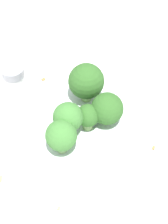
{
  "coord_description": "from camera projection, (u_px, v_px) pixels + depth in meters",
  "views": [
    {
      "loc": [
        -0.33,
        -0.11,
        0.5
      ],
      "look_at": [
        0.0,
        0.0,
        0.08
      ],
      "focal_mm": 60.0,
      "sensor_mm": 36.0,
      "label": 1
    }
  ],
  "objects": [
    {
      "name": "broccoli_floret_4",
      "position": [
        107.0,
        109.0,
        0.55
      ],
      "size": [
        0.05,
        0.05,
        0.06
      ],
      "color": "#7A9E5B",
      "rests_on": "bowl"
    },
    {
      "name": "almond_crumb_0",
      "position": [
        43.0,
        79.0,
        0.7
      ],
      "size": [
        0.01,
        0.01,
        0.01
      ],
      "primitive_type": "cube",
      "rotation": [
        0.0,
        0.0,
        2.48
      ],
      "color": "olive",
      "rests_on": "ground_plane"
    },
    {
      "name": "broccoli_floret_1",
      "position": [
        86.0,
        82.0,
        0.57
      ],
      "size": [
        0.06,
        0.06,
        0.07
      ],
      "color": "#7A9E5B",
      "rests_on": "bowl"
    },
    {
      "name": "pepper_shaker",
      "position": [
        15.0,
        83.0,
        0.64
      ],
      "size": [
        0.04,
        0.04,
        0.07
      ],
      "color": "silver",
      "rests_on": "ground_plane"
    },
    {
      "name": "broccoli_floret_2",
      "position": [
        88.0,
        115.0,
        0.54
      ],
      "size": [
        0.03,
        0.03,
        0.05
      ],
      "color": "#7A9E5B",
      "rests_on": "bowl"
    },
    {
      "name": "almond_crumb_2",
      "position": [
        154.0,
        147.0,
        0.6
      ],
      "size": [
        0.01,
        0.0,
        0.01
      ],
      "primitive_type": "cube",
      "rotation": [
        0.0,
        0.0,
        6.27
      ],
      "color": "olive",
      "rests_on": "ground_plane"
    },
    {
      "name": "broccoli_floret_0",
      "position": [
        68.0,
        118.0,
        0.53
      ],
      "size": [
        0.04,
        0.04,
        0.06
      ],
      "color": "#7A9E5B",
      "rests_on": "bowl"
    },
    {
      "name": "bowl",
      "position": [
        84.0,
        136.0,
        0.58
      ],
      "size": [
        0.19,
        0.19,
        0.05
      ],
      "primitive_type": "cylinder",
      "color": "silver",
      "rests_on": "ground_plane"
    },
    {
      "name": "broccoli_floret_3",
      "position": [
        61.0,
        136.0,
        0.51
      ],
      "size": [
        0.04,
        0.04,
        0.06
      ],
      "color": "#8EB770",
      "rests_on": "bowl"
    },
    {
      "name": "almond_crumb_3",
      "position": [
        57.0,
        207.0,
        0.53
      ],
      "size": [
        0.01,
        0.0,
        0.01
      ],
      "primitive_type": "cube",
      "rotation": [
        0.0,
        0.0,
        3.22
      ],
      "color": "tan",
      "rests_on": "ground_plane"
    },
    {
      "name": "ground_plane",
      "position": [
        84.0,
        145.0,
        0.6
      ],
      "size": [
        3.0,
        3.0,
        0.0
      ],
      "primitive_type": "plane",
      "color": "white"
    }
  ]
}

